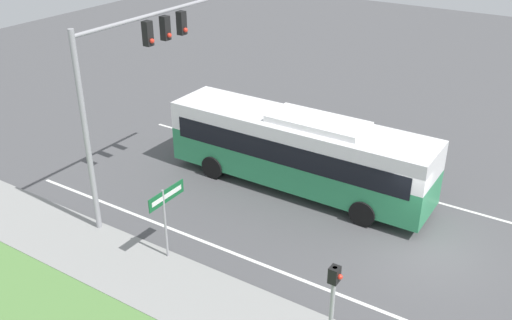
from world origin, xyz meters
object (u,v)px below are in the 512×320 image
pedestrian_signal (333,300)px  street_sign (166,208)px  signal_gantry (130,71)px  bus (298,148)px

pedestrian_signal → street_sign: (1.33, 6.63, -0.17)m
signal_gantry → street_sign: (-2.22, -3.28, -3.48)m
street_sign → pedestrian_signal: bearing=-101.3°
bus → pedestrian_signal: (-7.92, -5.35, 0.34)m
signal_gantry → pedestrian_signal: signal_gantry is taller
street_sign → signal_gantry: bearing=55.9°
pedestrian_signal → street_sign: pedestrian_signal is taller
pedestrian_signal → signal_gantry: bearing=70.3°
street_sign → bus: bearing=-11.0°
bus → pedestrian_signal: bus is taller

